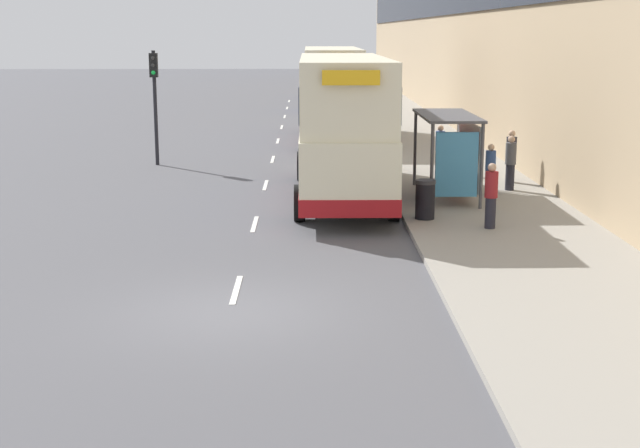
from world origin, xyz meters
The scene contains 23 objects.
ground_plane centered at (0.00, 0.00, 0.00)m, with size 220.00×220.00×0.00m, color #515156.
pavement centered at (6.50, 38.50, 0.07)m, with size 5.00×93.00×0.14m.
lane_mark_0 centered at (0.00, 1.41, 0.01)m, with size 0.12×2.00×0.01m.
lane_mark_1 centered at (0.00, 7.60, 0.01)m, with size 0.12×2.00×0.01m.
lane_mark_2 centered at (0.00, 13.78, 0.01)m, with size 0.12×2.00×0.01m.
lane_mark_3 centered at (0.00, 19.97, 0.01)m, with size 0.12×2.00×0.01m.
lane_mark_4 centered at (0.00, 26.16, 0.01)m, with size 0.12×2.00×0.01m.
lane_mark_5 centered at (0.00, 32.34, 0.01)m, with size 0.12×2.00×0.01m.
lane_mark_6 centered at (0.00, 38.53, 0.01)m, with size 0.12×2.00×0.01m.
lane_mark_7 centered at (0.00, 44.72, 0.01)m, with size 0.12×2.00×0.01m.
lane_mark_8 centered at (0.00, 50.90, 0.01)m, with size 0.12×2.00×0.01m.
bus_shelter centered at (5.77, 10.64, 1.88)m, with size 1.60×4.20×2.48m.
double_decker_bus_near centered at (2.47, 11.26, 2.28)m, with size 2.85×10.54×4.30m.
double_decker_bus_ahead centered at (2.55, 26.33, 2.28)m, with size 2.85×10.63×4.30m.
car_0 centered at (2.43, 42.58, 0.89)m, with size 2.00×3.94×1.82m.
car_1 centered at (3.17, 54.27, 0.84)m, with size 1.90×3.87×1.70m.
pedestrian_at_shelter centered at (8.15, 13.50, 1.02)m, with size 0.34×0.34×1.73m.
pedestrian_1 centered at (6.06, 6.41, 0.99)m, with size 0.33×0.33×1.67m.
pedestrian_2 centered at (6.98, 11.09, 0.94)m, with size 0.31×0.31×1.57m.
pedestrian_3 centered at (6.10, 15.62, 1.00)m, with size 0.33×0.33×1.68m.
pedestrian_4 centered at (7.79, 11.99, 1.02)m, with size 0.34×0.34×1.72m.
litter_bin centered at (4.55, 7.61, 0.67)m, with size 0.55×0.55×1.05m.
traffic_light_far_kerb centered at (-4.40, 18.52, 2.95)m, with size 0.30×0.32×4.35m.
Camera 1 is at (1.45, -15.65, 5.03)m, focal length 50.00 mm.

